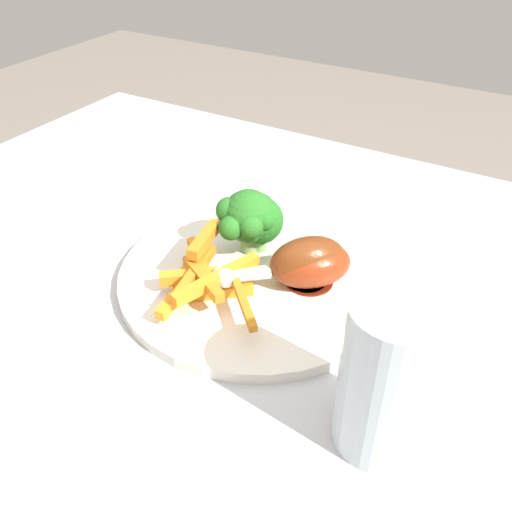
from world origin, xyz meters
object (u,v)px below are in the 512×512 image
Objects in this scene: dinner_plate at (256,276)px; broccoli_floret_middle at (259,218)px; carrot_fries_pile at (205,276)px; chicken_drumstick_far at (303,262)px; fork at (8,240)px; broccoli_floret_front at (246,218)px; dining_table at (264,363)px; chicken_drumstick_near at (305,265)px; water_glass at (387,378)px.

broccoli_floret_middle is at bearing 115.88° from dinner_plate.
carrot_fries_pile is 0.10m from chicken_drumstick_far.
dinner_plate is at bearing 63.70° from carrot_fries_pile.
broccoli_floret_middle is 0.33× the size of fork.
broccoli_floret_front is at bearing 90.74° from carrot_fries_pile.
dining_table is 0.16m from chicken_drumstick_near.
chicken_drumstick_near is 0.65× the size of fork.
broccoli_floret_middle is 0.29m from fork.
water_glass reaches higher than chicken_drumstick_near.
broccoli_floret_front is 1.16× the size of broccoli_floret_middle.
dinner_plate is at bearing -43.37° from broccoli_floret_front.
carrot_fries_pile reaches higher than dining_table.
chicken_drumstick_near is 0.00m from chicken_drumstick_far.
fork is at bearing -164.60° from chicken_drumstick_near.
water_glass is at bearing -17.94° from carrot_fries_pile.
chicken_drumstick_near is 1.09× the size of chicken_drumstick_far.
water_glass reaches higher than broccoli_floret_front.
dinner_plate is 0.06m from carrot_fries_pile.
dinner_plate is 0.29m from fork.
carrot_fries_pile is (-0.01, -0.09, -0.02)m from broccoli_floret_middle.
carrot_fries_pile is at bearing -89.26° from broccoli_floret_front.
broccoli_floret_middle reaches higher than chicken_drumstick_far.
carrot_fries_pile is 1.15× the size of chicken_drumstick_far.
chicken_drumstick_near is at bearing 39.09° from carrot_fries_pile.
dining_table is at bearing 57.58° from carrot_fries_pile.
dinner_plate is 3.98× the size of broccoli_floret_front.
fork is at bearing 175.57° from water_glass.
water_glass is at bearing -38.87° from broccoli_floret_middle.
broccoli_floret_front is 0.28m from fork.
chicken_drumstick_far is (0.07, 0.06, 0.01)m from carrot_fries_pile.
water_glass is at bearing -33.94° from dinner_plate.
chicken_drumstick_near is (0.04, 0.01, 0.15)m from dining_table.
broccoli_floret_middle reaches higher than chicken_drumstick_near.
water_glass is (0.20, -0.14, 0.01)m from broccoli_floret_front.
chicken_drumstick_far is 0.88× the size of water_glass.
broccoli_floret_middle is at bearing 85.29° from carrot_fries_pile.
water_glass reaches higher than fork.
chicken_drumstick_near is (0.07, -0.03, -0.02)m from broccoli_floret_middle.
broccoli_floret_middle reaches higher than carrot_fries_pile.
dinner_plate is at bearing 146.06° from water_glass.
dinner_plate is 2.19× the size of carrot_fries_pile.
dining_table is at bearing -51.82° from broccoli_floret_middle.
broccoli_floret_front reaches higher than carrot_fries_pile.
dinner_plate is at bearing -58.03° from fork.
carrot_fries_pile is 0.10m from chicken_drumstick_near.
chicken_drumstick_near is at bearing 10.79° from dinner_plate.
carrot_fries_pile is 0.26m from fork.
chicken_drumstick_near is at bearing -58.84° from fork.
chicken_drumstick_far is (0.04, 0.00, 0.16)m from dining_table.
carrot_fries_pile and chicken_drumstick_near have the same top height.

